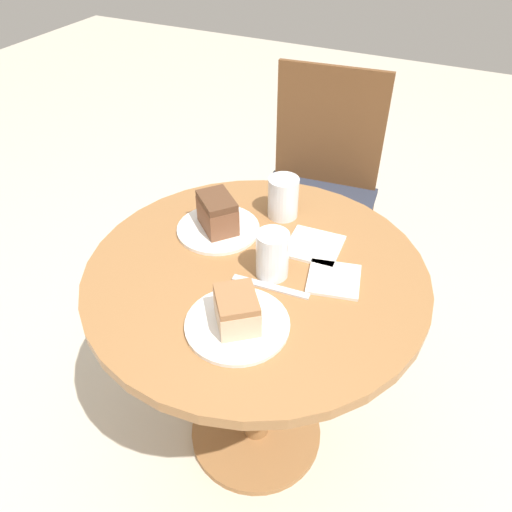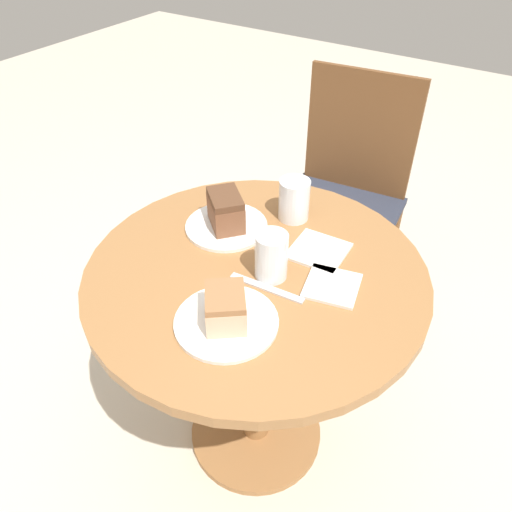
{
  "view_description": "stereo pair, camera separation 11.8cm",
  "coord_description": "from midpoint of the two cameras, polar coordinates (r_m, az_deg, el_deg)",
  "views": [
    {
      "loc": [
        0.4,
        -0.82,
        1.51
      ],
      "look_at": [
        0.0,
        0.0,
        0.76
      ],
      "focal_mm": 35.0,
      "sensor_mm": 36.0,
      "label": 1
    },
    {
      "loc": [
        0.5,
        -0.76,
        1.51
      ],
      "look_at": [
        0.0,
        0.0,
        0.76
      ],
      "focal_mm": 35.0,
      "sensor_mm": 36.0,
      "label": 2
    }
  ],
  "objects": [
    {
      "name": "fork",
      "position": [
        1.15,
        -1.26,
        -3.66
      ],
      "size": [
        0.19,
        0.03,
        0.0
      ],
      "rotation": [
        0.0,
        0.0,
        0.08
      ],
      "color": "silver",
      "rests_on": "table"
    },
    {
      "name": "glass_lemonade",
      "position": [
        1.35,
        0.63,
        6.45
      ],
      "size": [
        0.08,
        0.08,
        0.11
      ],
      "color": "beige",
      "rests_on": "table"
    },
    {
      "name": "plate_near",
      "position": [
        1.07,
        -5.33,
        -7.92
      ],
      "size": [
        0.22,
        0.22,
        0.01
      ],
      "color": "white",
      "rests_on": "table"
    },
    {
      "name": "plate_far",
      "position": [
        1.33,
        -6.86,
        3.01
      ],
      "size": [
        0.22,
        0.22,
        0.01
      ],
      "color": "white",
      "rests_on": "table"
    },
    {
      "name": "table",
      "position": [
        1.32,
        -2.56,
        -7.31
      ],
      "size": [
        0.83,
        0.83,
        0.72
      ],
      "color": "#9E6B3D",
      "rests_on": "ground_plane"
    },
    {
      "name": "cake_slice_near",
      "position": [
        1.04,
        -5.47,
        -6.29
      ],
      "size": [
        0.13,
        0.13,
        0.08
      ],
      "rotation": [
        0.0,
        0.0,
        3.81
      ],
      "color": "beige",
      "rests_on": "plate_near"
    },
    {
      "name": "glass_water",
      "position": [
        1.15,
        -1.12,
        -0.34
      ],
      "size": [
        0.08,
        0.08,
        0.12
      ],
      "color": "silver",
      "rests_on": "table"
    },
    {
      "name": "chair",
      "position": [
        1.99,
        5.3,
        7.58
      ],
      "size": [
        0.49,
        0.49,
        0.91
      ],
      "rotation": [
        0.0,
        0.0,
        0.11
      ],
      "color": "brown",
      "rests_on": "ground_plane"
    },
    {
      "name": "cake_slice_far",
      "position": [
        1.3,
        -7.04,
        4.82
      ],
      "size": [
        0.14,
        0.13,
        0.09
      ],
      "rotation": [
        0.0,
        0.0,
        0.86
      ],
      "color": "brown",
      "rests_on": "plate_far"
    },
    {
      "name": "ground_plane",
      "position": [
        1.76,
        -2.03,
        -19.61
      ],
      "size": [
        8.0,
        8.0,
        0.0
      ],
      "primitive_type": "plane",
      "color": "beige"
    },
    {
      "name": "napkin_stack",
      "position": [
        1.27,
        4.03,
        1.05
      ],
      "size": [
        0.14,
        0.14,
        0.01
      ],
      "rotation": [
        0.0,
        0.0,
        0.06
      ],
      "color": "silver",
      "rests_on": "table"
    },
    {
      "name": "napkin_side",
      "position": [
        1.17,
        6.07,
        -2.75
      ],
      "size": [
        0.14,
        0.14,
        0.01
      ],
      "rotation": [
        0.0,
        0.0,
        0.23
      ],
      "color": "silver",
      "rests_on": "table"
    }
  ]
}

